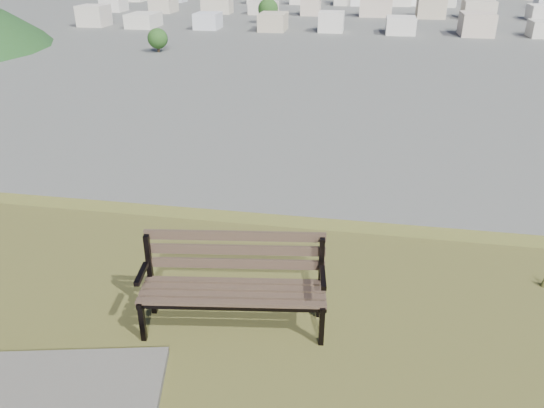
# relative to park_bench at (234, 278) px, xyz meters

# --- Properties ---
(park_bench) EXTENTS (1.69, 0.74, 0.85)m
(park_bench) POSITION_rel_park_bench_xyz_m (0.00, 0.00, 0.00)
(park_bench) COLOR #49342A
(park_bench) RESTS_ON hilltop_mesa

